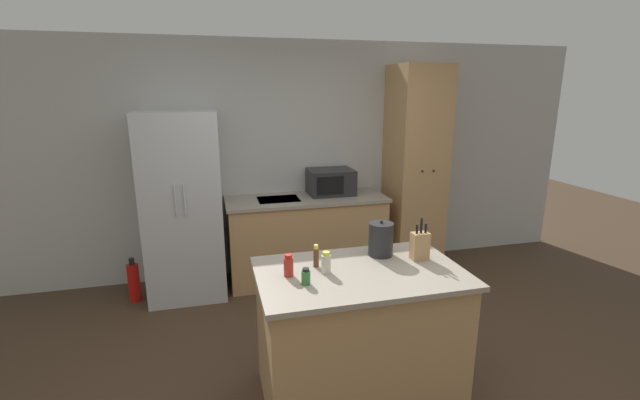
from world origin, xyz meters
TOP-DOWN VIEW (x-y plane):
  - ground_plane at (0.00, 0.00)m, footprint 14.00×14.00m
  - wall_back at (0.00, 2.33)m, footprint 7.20×0.06m
  - refrigerator at (-1.13, 1.94)m, footprint 0.75×0.74m
  - back_counter at (0.16, 1.99)m, footprint 1.74×0.66m
  - pantry_cabinet at (1.44, 2.00)m, footprint 0.57×0.62m
  - kitchen_island at (0.07, -0.00)m, footprint 1.34×0.83m
  - microwave at (0.46, 2.08)m, footprint 0.50×0.40m
  - knife_block at (0.53, 0.08)m, footprint 0.12×0.08m
  - spice_bottle_tall_dark at (-0.32, -0.10)m, footprint 0.05×0.05m
  - spice_bottle_short_red at (-0.16, 0.02)m, footprint 0.06×0.06m
  - spice_bottle_amber_oil at (-0.20, 0.14)m, footprint 0.04×0.04m
  - spice_bottle_green_herb at (-0.40, 0.04)m, footprint 0.06×0.06m
  - kettle at (0.30, 0.22)m, footprint 0.17×0.17m
  - fire_extinguisher at (-1.65, 1.87)m, footprint 0.11×0.11m

SIDE VIEW (x-z plane):
  - ground_plane at x=0.00m, z-range 0.00..0.00m
  - fire_extinguisher at x=-1.65m, z-range -0.03..0.43m
  - kitchen_island at x=0.07m, z-range 0.00..0.93m
  - back_counter at x=0.16m, z-range 0.00..0.93m
  - refrigerator at x=-1.13m, z-range 0.00..1.88m
  - spice_bottle_tall_dark at x=-0.32m, z-range 0.93..1.03m
  - spice_bottle_short_red at x=-0.16m, z-range 0.93..1.07m
  - spice_bottle_green_herb at x=-0.40m, z-range 0.93..1.07m
  - spice_bottle_amber_oil at x=-0.20m, z-range 0.93..1.08m
  - knife_block at x=0.53m, z-range 0.88..1.18m
  - kettle at x=0.30m, z-range 0.92..1.18m
  - microwave at x=0.46m, z-range 0.93..1.21m
  - pantry_cabinet at x=1.44m, z-range 0.00..2.34m
  - wall_back at x=0.00m, z-range 0.00..2.60m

